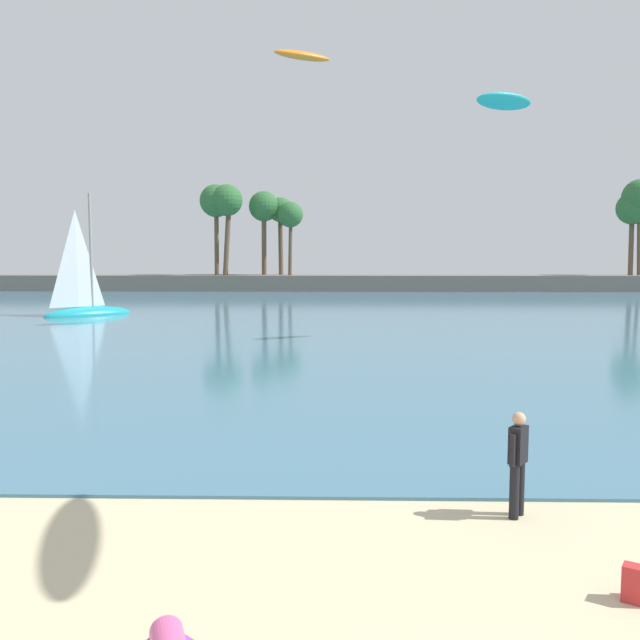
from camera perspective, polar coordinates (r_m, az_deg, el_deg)
The scene contains 7 objects.
sea at distance 64.44m, azimuth -0.61°, elevation 1.84°, with size 220.00×106.32×0.06m, color teal.
palm_headland at distance 77.48m, azimuth -1.22°, elevation 4.64°, with size 116.26×6.62×12.54m.
person_at_waterline at distance 11.31m, azimuth 16.08°, elevation -11.16°, with size 0.36×0.46×1.67m.
backpack_near_kite at distance 9.44m, azimuth 24.75°, elevation -19.31°, with size 0.36×0.37×0.44m.
sailboat_near_shore at distance 48.18m, azimuth -18.81°, elevation 1.30°, with size 5.55×5.41×8.64m.
kite_aloft_low_near_shore at distance 34.12m, azimuth 15.02°, elevation 17.11°, with size 3.10×1.05×0.43m, color #1EADB2.
kite_aloft_drifting_left at distance 40.17m, azimuth -1.49°, elevation 21.07°, with size 3.37×1.14×0.47m, color orange.
Camera 1 is at (2.12, -1.70, 4.09)m, focal length 38.59 mm.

